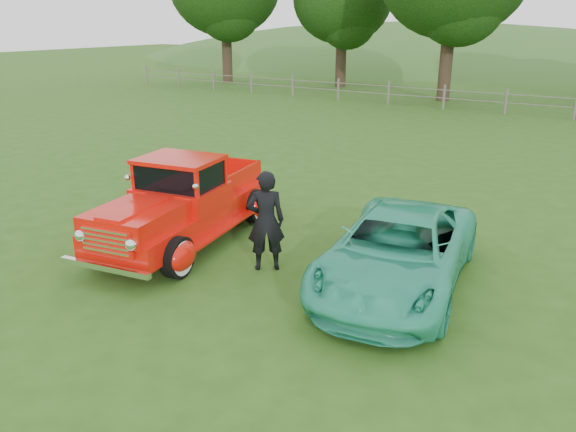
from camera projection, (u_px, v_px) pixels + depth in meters
The scene contains 6 objects.
ground at pixel (201, 292), 9.41m from camera, with size 140.00×140.00×0.00m, color #2A5115.
distant_hills at pixel (540, 106), 60.23m from camera, with size 116.00×60.00×18.00m.
fence_line at pixel (506, 101), 26.68m from camera, with size 48.00×0.12×1.20m.
red_pickup at pixel (184, 204), 11.31m from camera, with size 2.82×5.20×1.78m.
teal_sedan at pixel (398, 252), 9.41m from camera, with size 2.13×4.62×1.28m, color #2AAB82.
man at pixel (266, 221), 10.00m from camera, with size 0.68×0.44×1.85m, color black.
Camera 1 is at (5.79, -6.32, 4.34)m, focal length 35.00 mm.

